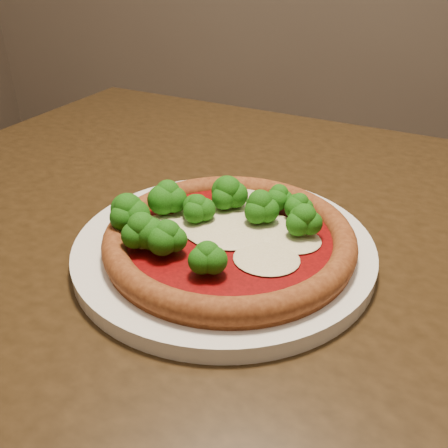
# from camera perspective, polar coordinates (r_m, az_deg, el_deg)

# --- Properties ---
(dining_table) EXTENTS (1.29, 1.13, 0.75)m
(dining_table) POSITION_cam_1_polar(r_m,az_deg,el_deg) (0.66, 2.68, -8.28)
(dining_table) COLOR black
(dining_table) RESTS_ON floor
(plate) EXTENTS (0.33, 0.33, 0.02)m
(plate) POSITION_cam_1_polar(r_m,az_deg,el_deg) (0.55, 0.00, -2.77)
(plate) COLOR silver
(plate) RESTS_ON dining_table
(pizza) EXTENTS (0.27, 0.27, 0.06)m
(pizza) POSITION_cam_1_polar(r_m,az_deg,el_deg) (0.53, 0.12, -0.89)
(pizza) COLOR brown
(pizza) RESTS_ON plate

